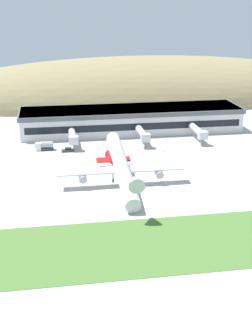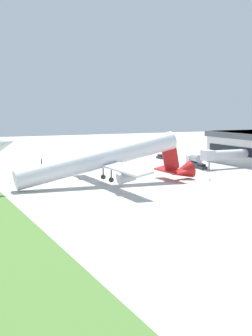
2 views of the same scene
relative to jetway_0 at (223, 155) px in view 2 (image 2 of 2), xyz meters
name	(u,v)px [view 2 (image 2 of 2)]	position (x,y,z in m)	size (l,w,h in m)	color
ground_plane	(140,190)	(20.89, -36.84, -3.99)	(375.63, 375.63, 0.00)	#B7B5AF
jetway_0	(223,155)	(0.00, 0.00, 0.00)	(3.38, 14.71, 5.43)	silver
cargo_airplane	(104,160)	(11.75, -41.27, 1.68)	(37.67, 48.12, 13.32)	silver
service_car_0	(201,167)	(-2.27, -5.79, -3.40)	(4.32, 1.95, 1.43)	#333338
service_car_2	(161,157)	(-29.45, -3.31, -3.39)	(4.11, 2.01, 1.46)	#333338
fuel_truck	(194,160)	(-10.49, -2.52, -2.43)	(6.60, 2.85, 3.27)	silver
traffic_cone_0	(210,179)	(16.20, -15.66, -3.71)	(0.52, 0.52, 0.58)	orange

